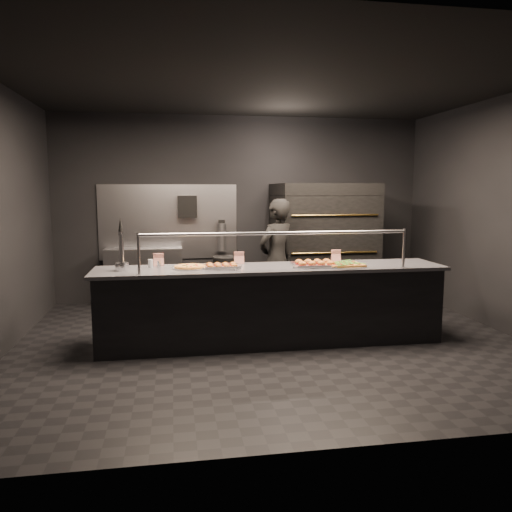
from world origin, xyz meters
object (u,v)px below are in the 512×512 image
Objects in this scene: service_counter at (272,305)px; worker at (276,260)px; towel_dispenser at (187,207)px; slider_tray_b at (315,264)px; square_pizza at (344,265)px; pizza_oven at (322,244)px; slider_tray_a at (222,266)px; fire_extinguisher at (222,236)px; round_pizza at (190,267)px; trash_bin at (228,281)px; prep_shelf at (144,276)px; beer_tap at (122,256)px.

worker is (0.28, 1.08, 0.38)m from service_counter.
towel_dispenser is at bearing -82.94° from worker.
square_pizza is at bearing -6.56° from slider_tray_b.
slider_tray_a is (-1.79, -1.93, -0.02)m from pizza_oven.
fire_extinguisher is 2.62m from slider_tray_b.
round_pizza is 0.80× the size of square_pizza.
trash_bin is (-1.15, 2.17, -0.55)m from square_pizza.
pizza_oven is 2.23m from towel_dispenser.
slider_tray_a is at bearing 16.84° from worker.
service_counter is at bearing -69.37° from towel_dispenser.
round_pizza is at bearing 168.99° from slider_tray_a.
round_pizza is 0.37m from slider_tray_a.
service_counter is at bearing -122.27° from pizza_oven.
fire_extinguisher reaches higher than square_pizza.
prep_shelf is 1.39m from fire_extinguisher.
towel_dispenser reaches higher than fire_extinguisher.
beer_tap is 0.76× the size of trash_bin.
service_counter reaches higher than slider_tray_a.
towel_dispenser is 0.59× the size of beer_tap.
fire_extinguisher reaches higher than round_pizza.
worker reaches higher than beer_tap.
pizza_oven is at bearing 57.73° from service_counter.
towel_dispenser reaches higher than prep_shelf.
prep_shelf reaches higher than trash_bin.
trash_bin is at bearing 55.55° from beer_tap.
worker is (1.23, 1.05, -0.09)m from round_pizza.
slider_tray_a is at bearing -1.77° from beer_tap.
round_pizza is at bearing -91.22° from towel_dispenser.
trash_bin is at bearing -81.65° from fire_extinguisher.
towel_dispenser is at bearing 119.57° from slider_tray_b.
towel_dispenser reaches higher than service_counter.
round_pizza is 1.62m from worker.
prep_shelf is at bearing 124.59° from service_counter.
worker is at bearing 75.30° from service_counter.
service_counter reaches higher than square_pizza.
round_pizza is 1.81m from square_pizza.
service_counter is 2.82m from prep_shelf.
beer_tap reaches higher than trash_bin.
round_pizza is at bearing -74.12° from prep_shelf.
pizza_oven is 2.85m from round_pizza.
pizza_oven is 1.13× the size of worker.
round_pizza is at bearing -104.24° from fire_extinguisher.
fire_extinguisher is 0.30× the size of worker.
prep_shelf is (-1.60, 2.32, -0.01)m from service_counter.
prep_shelf is 2.61m from slider_tray_a.
towel_dispenser is at bearing 97.28° from slider_tray_a.
square_pizza is at bearing -4.86° from round_pizza.
trash_bin is at bearing 72.10° from round_pizza.
fire_extinguisher is 2.79m from square_pizza.
service_counter is at bearing 40.21° from worker.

